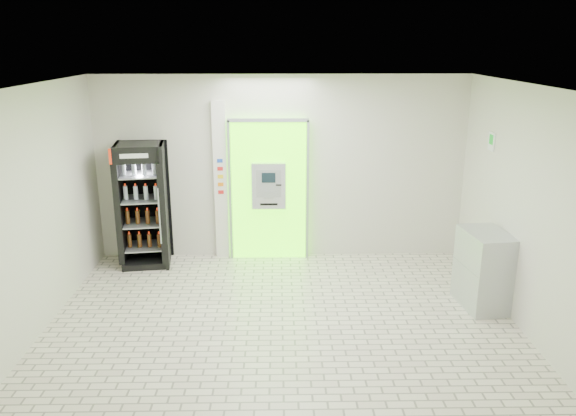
{
  "coord_description": "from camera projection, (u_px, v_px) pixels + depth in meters",
  "views": [
    {
      "loc": [
        -0.04,
        -6.44,
        3.49
      ],
      "look_at": [
        0.09,
        1.2,
        1.21
      ],
      "focal_mm": 35.0,
      "sensor_mm": 36.0,
      "label": 1
    }
  ],
  "objects": [
    {
      "name": "pillar",
      "position": [
        221.0,
        181.0,
        9.12
      ],
      "size": [
        0.22,
        0.11,
        2.6
      ],
      "color": "silver",
      "rests_on": "ground"
    },
    {
      "name": "steel_cabinet",
      "position": [
        484.0,
        270.0,
        7.56
      ],
      "size": [
        0.63,
        0.86,
        1.06
      ],
      "rotation": [
        0.0,
        0.0,
        0.12
      ],
      "color": "#ADAFB5",
      "rests_on": "ground"
    },
    {
      "name": "ground",
      "position": [
        283.0,
        325.0,
        7.16
      ],
      "size": [
        6.0,
        6.0,
        0.0
      ],
      "primitive_type": "plane",
      "color": "beige",
      "rests_on": "ground"
    },
    {
      "name": "room_shell",
      "position": [
        282.0,
        186.0,
        6.64
      ],
      "size": [
        6.0,
        6.0,
        6.0
      ],
      "color": "beige",
      "rests_on": "ground"
    },
    {
      "name": "beverage_cooler",
      "position": [
        144.0,
        207.0,
        8.94
      ],
      "size": [
        0.83,
        0.77,
        1.98
      ],
      "rotation": [
        0.0,
        0.0,
        0.14
      ],
      "color": "black",
      "rests_on": "ground"
    },
    {
      "name": "exit_sign",
      "position": [
        492.0,
        141.0,
        7.95
      ],
      "size": [
        0.02,
        0.22,
        0.26
      ],
      "color": "white",
      "rests_on": "room_shell"
    },
    {
      "name": "atm_assembly",
      "position": [
        269.0,
        189.0,
        9.14
      ],
      "size": [
        1.3,
        0.24,
        2.33
      ],
      "color": "#53FF07",
      "rests_on": "ground"
    }
  ]
}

